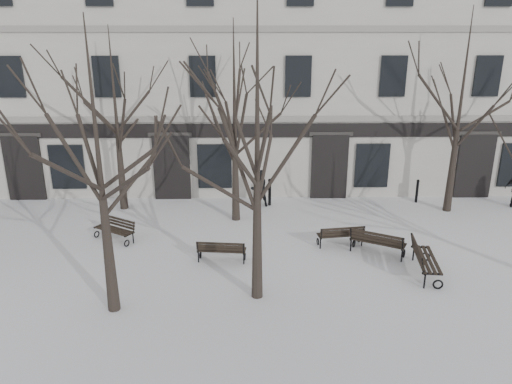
{
  "coord_description": "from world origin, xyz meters",
  "views": [
    {
      "loc": [
        -0.12,
        -13.36,
        7.57
      ],
      "look_at": [
        0.15,
        3.0,
        1.97
      ],
      "focal_mm": 35.0,
      "sensor_mm": 36.0,
      "label": 1
    }
  ],
  "objects_px": {
    "bench_2": "(377,241)",
    "bench_4": "(341,235)",
    "tree_1": "(96,138)",
    "tree_2": "(257,116)",
    "bench_3": "(115,229)",
    "bench_5": "(424,258)",
    "bench_1": "(221,250)"
  },
  "relations": [
    {
      "from": "bench_2",
      "to": "bench_4",
      "type": "relative_size",
      "value": 1.14
    },
    {
      "from": "tree_1",
      "to": "bench_2",
      "type": "distance_m",
      "value": 9.77
    },
    {
      "from": "tree_1",
      "to": "bench_4",
      "type": "xyz_separation_m",
      "value": [
        7.0,
        4.01,
        -4.42
      ]
    },
    {
      "from": "tree_1",
      "to": "tree_2",
      "type": "relative_size",
      "value": 0.92
    },
    {
      "from": "bench_3",
      "to": "bench_2",
      "type": "bearing_deg",
      "value": 23.25
    },
    {
      "from": "bench_5",
      "to": "bench_2",
      "type": "bearing_deg",
      "value": 47.35
    },
    {
      "from": "tree_1",
      "to": "bench_4",
      "type": "relative_size",
      "value": 4.65
    },
    {
      "from": "bench_1",
      "to": "bench_3",
      "type": "xyz_separation_m",
      "value": [
        -3.95,
        1.84,
        0.0
      ]
    },
    {
      "from": "tree_2",
      "to": "bench_2",
      "type": "height_order",
      "value": "tree_2"
    },
    {
      "from": "bench_2",
      "to": "bench_5",
      "type": "relative_size",
      "value": 0.93
    },
    {
      "from": "bench_4",
      "to": "bench_5",
      "type": "relative_size",
      "value": 0.82
    },
    {
      "from": "tree_2",
      "to": "tree_1",
      "type": "bearing_deg",
      "value": -170.98
    },
    {
      "from": "bench_2",
      "to": "bench_4",
      "type": "height_order",
      "value": "bench_2"
    },
    {
      "from": "bench_1",
      "to": "bench_4",
      "type": "distance_m",
      "value": 4.32
    },
    {
      "from": "tree_1",
      "to": "bench_1",
      "type": "distance_m",
      "value": 5.98
    },
    {
      "from": "tree_1",
      "to": "tree_2",
      "type": "distance_m",
      "value": 4.05
    },
    {
      "from": "bench_1",
      "to": "bench_2",
      "type": "relative_size",
      "value": 0.86
    },
    {
      "from": "tree_2",
      "to": "bench_1",
      "type": "distance_m",
      "value": 5.43
    },
    {
      "from": "bench_1",
      "to": "bench_4",
      "type": "relative_size",
      "value": 0.98
    },
    {
      "from": "bench_2",
      "to": "bench_3",
      "type": "bearing_deg",
      "value": 19.95
    },
    {
      "from": "bench_3",
      "to": "bench_4",
      "type": "bearing_deg",
      "value": 27.21
    },
    {
      "from": "tree_2",
      "to": "bench_5",
      "type": "xyz_separation_m",
      "value": [
        5.26,
        1.28,
        -4.73
      ]
    },
    {
      "from": "tree_1",
      "to": "bench_4",
      "type": "height_order",
      "value": "tree_1"
    },
    {
      "from": "tree_2",
      "to": "bench_3",
      "type": "height_order",
      "value": "tree_2"
    },
    {
      "from": "bench_2",
      "to": "bench_4",
      "type": "xyz_separation_m",
      "value": [
        -1.11,
        0.74,
        -0.06
      ]
    },
    {
      "from": "tree_1",
      "to": "bench_5",
      "type": "relative_size",
      "value": 3.81
    },
    {
      "from": "bench_2",
      "to": "bench_3",
      "type": "distance_m",
      "value": 9.33
    },
    {
      "from": "tree_2",
      "to": "bench_5",
      "type": "height_order",
      "value": "tree_2"
    },
    {
      "from": "bench_1",
      "to": "tree_2",
      "type": "bearing_deg",
      "value": 123.24
    },
    {
      "from": "bench_1",
      "to": "bench_4",
      "type": "bearing_deg",
      "value": -158.37
    },
    {
      "from": "bench_1",
      "to": "bench_3",
      "type": "relative_size",
      "value": 1.0
    },
    {
      "from": "tree_1",
      "to": "bench_3",
      "type": "relative_size",
      "value": 4.72
    }
  ]
}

